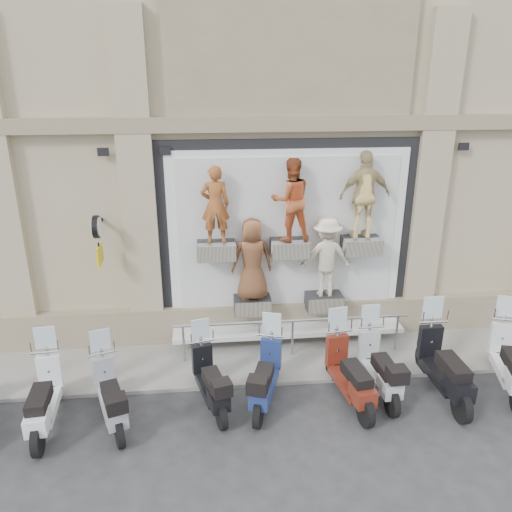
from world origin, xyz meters
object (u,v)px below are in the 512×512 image
Objects in this scene: scooter_d at (210,371)px; scooter_f at (350,363)px; guard_rail at (292,339)px; scooter_i at (511,350)px; clock_sign_bracket at (97,234)px; scooter_c at (109,385)px; scooter_e at (266,366)px; scooter_h at (445,355)px; scooter_g at (380,357)px; scooter_b at (42,387)px.

scooter_f reaches higher than scooter_d.
guard_rail is 4.25m from scooter_i.
scooter_c is (0.39, -2.21, -2.04)m from clock_sign_bracket.
guard_rail is at bearing 108.24° from scooter_f.
scooter_c is 1.76m from scooter_d.
scooter_e is (1.02, -0.01, 0.03)m from scooter_d.
guard_rail is 3.08m from scooter_h.
clock_sign_bracket is 0.50× the size of scooter_i.
scooter_i is at bearing -20.75° from guard_rail.
scooter_i is at bearing 3.14° from scooter_h.
scooter_d is 4.38m from scooter_h.
clock_sign_bracket reaches higher than scooter_g.
guard_rail is 2.31m from scooter_d.
clock_sign_bracket reaches higher than guard_rail.
scooter_e is (3.14, -1.94, -2.03)m from clock_sign_bracket.
scooter_h is at bearing -3.38° from scooter_b.
scooter_h reaches higher than scooter_i.
clock_sign_bracket is 0.55× the size of scooter_c.
scooter_f reaches higher than scooter_g.
guard_rail is 4.94m from scooter_b.
scooter_d is 0.92× the size of scooter_f.
scooter_b is 1.03× the size of scooter_e.
scooter_h reaches higher than scooter_d.
scooter_d is 0.89× the size of scooter_i.
clock_sign_bracket is 3.06m from scooter_b.
scooter_i is (7.47, 0.24, 0.07)m from scooter_c.
clock_sign_bracket reaches higher than scooter_b.
scooter_e is at bearing -15.33° from scooter_d.
scooter_b is at bearing 173.35° from scooter_f.
scooter_b is 0.92× the size of scooter_h.
scooter_b is 0.96× the size of scooter_i.
scooter_h is at bearing -17.50° from clock_sign_bracket.
scooter_f is 1.82m from scooter_h.
scooter_h is (4.38, -0.12, 0.12)m from scooter_d.
scooter_b is at bearing -159.40° from guard_rail.
guard_rail is 2.58× the size of scooter_b.
scooter_i is (1.35, 0.08, -0.04)m from scooter_h.
scooter_b is at bearing -162.28° from scooter_i.
scooter_h is (1.18, -0.20, 0.09)m from scooter_g.
scooter_f is 0.93× the size of scooter_h.
scooter_i is at bearing -17.13° from scooter_c.
scooter_d reaches higher than guard_rail.
scooter_i reaches higher than scooter_f.
scooter_e is (2.75, 0.27, 0.01)m from scooter_c.
scooter_e reaches higher than scooter_c.
clock_sign_bracket is 3.03m from scooter_c.
scooter_f is 3.17m from scooter_i.
scooter_d is 5.73m from scooter_i.
clock_sign_bracket reaches higher than scooter_e.
scooter_c is at bearing -153.65° from guard_rail.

